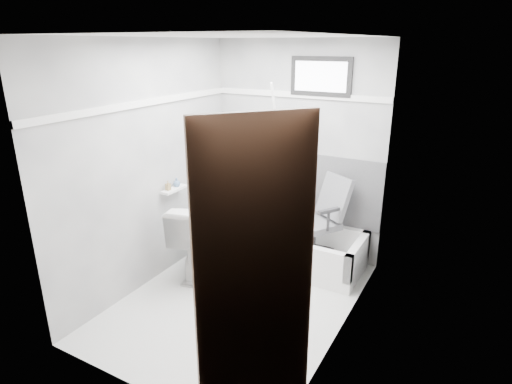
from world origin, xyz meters
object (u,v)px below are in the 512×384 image
Objects in this scene: bathtub at (294,246)px; soap_bottle_b at (177,182)px; office_chair at (315,218)px; soap_bottle_a at (168,185)px; toilet at (201,238)px; door at (269,309)px.

soap_bottle_b is (-1.10, -0.61, 0.75)m from bathtub.
office_chair reaches higher than soap_bottle_a.
bathtub is 1.04m from toilet.
bathtub is 1.53m from soap_bottle_a.
soap_bottle_a is (-1.10, -0.75, 0.76)m from bathtub.
toilet is at bearing 16.36° from soap_bottle_a.
office_chair is 9.13× the size of soap_bottle_a.
toilet is 8.22× the size of soap_bottle_a.
office_chair is 1.52m from soap_bottle_b.
soap_bottle_b is (-1.31, -0.66, 0.38)m from office_chair.
soap_bottle_a is 1.04× the size of soap_bottle_b.
bathtub is 15.50× the size of soap_bottle_b.
door is (1.60, -1.55, 0.60)m from toilet.
bathtub is at bearing 34.16° from soap_bottle_a.
office_chair is (0.21, 0.05, 0.37)m from bathtub.
door is (0.82, -2.21, 0.79)m from bathtub.
toilet is 0.65m from soap_bottle_a.
soap_bottle_a is (-1.31, -0.80, 0.39)m from office_chair.
door is at bearing -69.74° from bathtub.
toilet is 0.41× the size of door.
bathtub is at bearing -133.90° from office_chair.
soap_bottle_b is at bearing 90.00° from soap_bottle_a.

